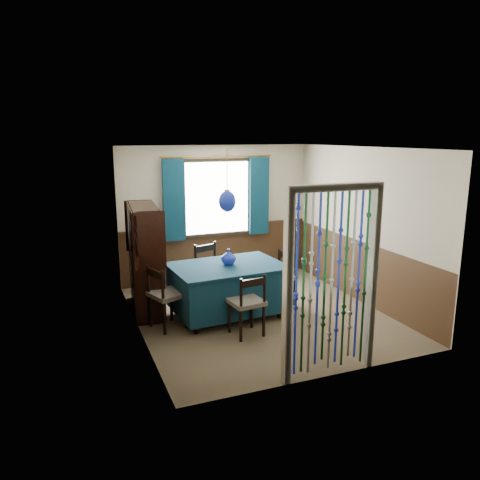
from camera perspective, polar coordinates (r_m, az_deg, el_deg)
name	(u,v)px	position (r m, az deg, el deg)	size (l,w,h in m)	color
floor	(259,314)	(7.24, 2.36, -9.03)	(4.00, 4.00, 0.00)	brown
ceiling	(261,148)	(6.72, 2.56, 11.17)	(4.00, 4.00, 0.00)	silver
wall_back	(216,214)	(8.70, -2.91, 3.24)	(3.60, 3.60, 0.00)	#BAB098
wall_front	(335,270)	(5.16, 11.53, -3.62)	(3.60, 3.60, 0.00)	#BAB098
wall_left	(137,245)	(6.37, -12.50, -0.56)	(4.00, 4.00, 0.00)	#BAB098
wall_right	(362,226)	(7.77, 14.68, 1.69)	(4.00, 4.00, 0.00)	#BAB098
wainscot_back	(217,253)	(8.84, -2.83, -1.57)	(3.60, 3.60, 0.00)	#3D2817
wainscot_front	(331,334)	(5.43, 11.09, -11.19)	(3.60, 3.60, 0.00)	#3D2817
wainscot_left	(140,298)	(6.58, -12.06, -6.92)	(4.00, 4.00, 0.00)	#3D2817
wainscot_right	(359,271)	(7.93, 14.29, -3.64)	(4.00, 4.00, 0.00)	#3D2817
window	(217,198)	(8.61, -2.83, 5.16)	(1.32, 0.12, 1.42)	black
doorway	(331,286)	(5.27, 11.08, -5.54)	(1.16, 0.12, 2.18)	silver
dining_table	(228,287)	(7.03, -1.51, -5.73)	(1.72, 1.25, 0.79)	#0D3045
chair_near	(247,303)	(6.35, 0.92, -7.68)	(0.48, 0.46, 0.87)	black
chair_far	(211,271)	(7.68, -3.56, -3.80)	(0.57, 0.56, 0.94)	black
chair_left	(166,295)	(6.67, -9.07, -6.66)	(0.56, 0.57, 0.92)	black
chair_right	(281,277)	(7.48, 4.99, -4.53)	(0.54, 0.55, 0.88)	black
sideboard	(145,274)	(7.37, -11.48, -4.12)	(0.55, 1.30, 1.65)	black
pendant_lamp	(227,201)	(6.73, -1.57, 4.77)	(0.25, 0.25, 0.91)	olive
vase_table	(229,257)	(6.95, -1.41, -2.14)	(0.20, 0.20, 0.21)	#16299D
bowl_shelf	(150,241)	(7.03, -10.88, -0.06)	(0.21, 0.21, 0.05)	beige
vase_sideboard	(144,248)	(7.60, -11.59, -1.01)	(0.16, 0.16, 0.17)	beige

